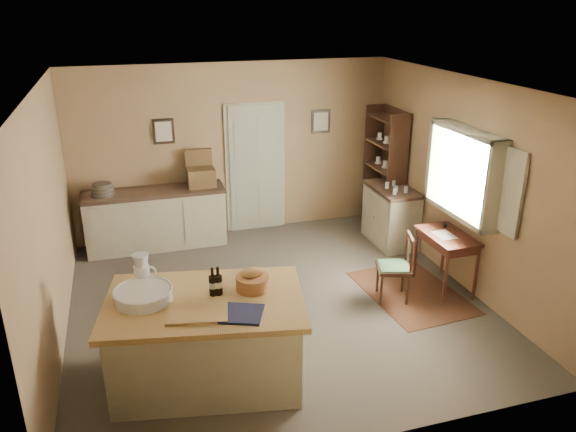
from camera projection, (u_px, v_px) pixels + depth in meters
name	position (u px, v px, depth m)	size (l,w,h in m)	color
ground	(277.00, 302.00, 7.08)	(5.00, 5.00, 0.00)	#5F5649
wall_back	(233.00, 150.00, 8.82)	(5.00, 0.10, 2.70)	#987650
wall_front	(362.00, 306.00, 4.36)	(5.00, 0.10, 2.70)	#987650
wall_left	(48.00, 225.00, 5.92)	(0.10, 5.00, 2.70)	#987650
wall_right	(462.00, 183.00, 7.26)	(0.10, 5.00, 2.70)	#987650
ceiling	(275.00, 85.00, 6.10)	(5.00, 5.00, 0.00)	silver
door	(256.00, 167.00, 8.99)	(0.97, 0.06, 2.11)	#A3A78F
framed_prints	(245.00, 126.00, 8.72)	(2.82, 0.02, 0.38)	black
window	(467.00, 173.00, 6.99)	(0.25, 1.99, 1.12)	#BCB897
work_island	(206.00, 337.00, 5.50)	(2.08, 1.56, 1.20)	#BCB897
sideboard	(156.00, 217.00, 8.52)	(2.10, 0.60, 1.18)	#BCB897
rug	(411.00, 292.00, 7.31)	(1.10, 1.60, 0.01)	#432313
writing_desk	(447.00, 242.00, 7.19)	(0.51, 0.84, 0.82)	#3B1A11
desk_chair	(393.00, 268.00, 7.02)	(0.40, 0.40, 0.86)	black
right_cabinet	(391.00, 215.00, 8.66)	(0.56, 1.00, 0.99)	#BCB897
shelving_unit	(387.00, 171.00, 8.97)	(0.34, 0.90, 1.99)	black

